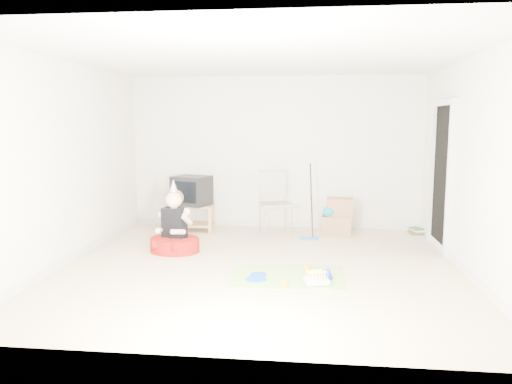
# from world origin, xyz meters

# --- Properties ---
(ground) EXTENTS (5.00, 5.00, 0.00)m
(ground) POSITION_xyz_m (0.00, 0.00, 0.00)
(ground) COLOR beige
(ground) RESTS_ON ground
(doorway_recess) EXTENTS (0.02, 0.90, 2.05)m
(doorway_recess) POSITION_xyz_m (2.48, 1.20, 1.02)
(doorway_recess) COLOR black
(doorway_recess) RESTS_ON ground
(tv_stand) EXTENTS (0.74, 0.48, 0.45)m
(tv_stand) POSITION_xyz_m (-1.35, 1.96, 0.27)
(tv_stand) COLOR #A9774C
(tv_stand) RESTS_ON ground
(crt_tv) EXTENTS (0.69, 0.63, 0.49)m
(crt_tv) POSITION_xyz_m (-1.35, 1.96, 0.69)
(crt_tv) COLOR black
(crt_tv) RESTS_ON tv_stand
(folding_chair) EXTENTS (0.59, 0.58, 1.05)m
(folding_chair) POSITION_xyz_m (0.06, 1.83, 0.51)
(folding_chair) COLOR #9A9AA0
(folding_chair) RESTS_ON ground
(cardboard_boxes) EXTENTS (0.50, 0.38, 0.60)m
(cardboard_boxes) POSITION_xyz_m (1.06, 1.99, 0.29)
(cardboard_boxes) COLOR #A0704D
(cardboard_boxes) RESTS_ON ground
(floor_mop) EXTENTS (0.30, 0.39, 1.17)m
(floor_mop) POSITION_xyz_m (0.61, 1.55, 0.26)
(floor_mop) COLOR blue
(floor_mop) RESTS_ON ground
(book_pile) EXTENTS (0.24, 0.27, 0.11)m
(book_pile) POSITION_xyz_m (2.36, 2.15, 0.05)
(book_pile) COLOR #26733A
(book_pile) RESTS_ON ground
(seated_woman) EXTENTS (0.87, 0.87, 1.03)m
(seated_woman) POSITION_xyz_m (-1.28, 0.61, 0.23)
(seated_woman) COLOR #A4150F
(seated_woman) RESTS_ON ground
(party_mat) EXTENTS (1.38, 1.02, 0.01)m
(party_mat) POSITION_xyz_m (0.36, -0.36, 0.00)
(party_mat) COLOR #FF3583
(party_mat) RESTS_ON ground
(birthday_cake) EXTENTS (0.30, 0.26, 0.13)m
(birthday_cake) POSITION_xyz_m (0.70, -0.63, 0.04)
(birthday_cake) COLOR white
(birthday_cake) RESTS_ON party_mat
(blue_plate_near) EXTENTS (0.24, 0.24, 0.01)m
(blue_plate_near) POSITION_xyz_m (0.02, -0.37, 0.01)
(blue_plate_near) COLOR blue
(blue_plate_near) RESTS_ON party_mat
(blue_plate_far) EXTENTS (0.30, 0.30, 0.01)m
(blue_plate_far) POSITION_xyz_m (0.01, -0.55, 0.01)
(blue_plate_far) COLOR blue
(blue_plate_far) RESTS_ON party_mat
(orange_cup_near) EXTENTS (0.09, 0.09, 0.08)m
(orange_cup_near) POSITION_xyz_m (0.59, -0.14, 0.05)
(orange_cup_near) COLOR orange
(orange_cup_near) RESTS_ON party_mat
(orange_cup_far) EXTENTS (0.08, 0.08, 0.08)m
(orange_cup_far) POSITION_xyz_m (0.35, -0.79, 0.05)
(orange_cup_far) COLOR orange
(orange_cup_far) RESTS_ON party_mat
(blue_party_hat) EXTENTS (0.15, 0.15, 0.17)m
(blue_party_hat) POSITION_xyz_m (0.84, -0.45, 0.09)
(blue_party_hat) COLOR #16329D
(blue_party_hat) RESTS_ON party_mat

